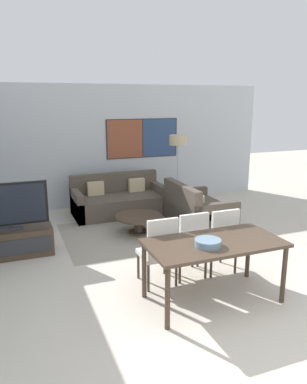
# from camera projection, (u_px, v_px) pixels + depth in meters

# --- Properties ---
(ground_plane) EXTENTS (24.00, 24.00, 0.00)m
(ground_plane) POSITION_uv_depth(u_px,v_px,m) (276.00, 348.00, 3.80)
(ground_plane) COLOR beige
(wall_back) EXTENTS (7.60, 0.09, 2.80)m
(wall_back) POSITION_uv_depth(u_px,v_px,m) (116.00, 145.00, 8.80)
(wall_back) COLOR silver
(wall_back) RESTS_ON ground_plane
(area_rug) EXTENTS (2.79, 2.07, 0.01)m
(area_rug) POSITION_uv_depth(u_px,v_px,m) (139.00, 233.00, 7.09)
(area_rug) COLOR gray
(area_rug) RESTS_ON ground_plane
(tv_console) EXTENTS (1.26, 0.48, 0.45)m
(tv_console) POSITION_uv_depth(u_px,v_px,m) (12.00, 243.00, 5.99)
(tv_console) COLOR #423326
(tv_console) RESTS_ON ground_plane
(television) EXTENTS (1.19, 0.20, 0.76)m
(television) POSITION_uv_depth(u_px,v_px,m) (9.00, 207.00, 5.84)
(television) COLOR #2D2D33
(television) RESTS_ON tv_console
(sofa_main) EXTENTS (2.00, 0.98, 0.85)m
(sofa_main) POSITION_uv_depth(u_px,v_px,m) (118.00, 201.00, 8.26)
(sofa_main) COLOR #51473D
(sofa_main) RESTS_ON ground_plane
(sofa_side) EXTENTS (0.98, 1.41, 0.85)m
(sofa_side) POSITION_uv_depth(u_px,v_px,m) (196.00, 211.00, 7.50)
(sofa_side) COLOR #51473D
(sofa_side) RESTS_ON ground_plane
(coffee_table) EXTENTS (0.90, 0.90, 0.34)m
(coffee_table) POSITION_uv_depth(u_px,v_px,m) (139.00, 220.00, 7.03)
(coffee_table) COLOR #423326
(coffee_table) RESTS_ON ground_plane
(dining_table) EXTENTS (1.68, 0.86, 0.78)m
(dining_table) POSITION_uv_depth(u_px,v_px,m) (214.00, 248.00, 4.56)
(dining_table) COLOR #423326
(dining_table) RESTS_ON ground_plane
(dining_chair_left) EXTENTS (0.46, 0.46, 0.98)m
(dining_chair_left) POSITION_uv_depth(u_px,v_px,m) (159.00, 249.00, 4.97)
(dining_chair_left) COLOR beige
(dining_chair_left) RESTS_ON ground_plane
(dining_chair_centre) EXTENTS (0.46, 0.46, 0.98)m
(dining_chair_centre) POSITION_uv_depth(u_px,v_px,m) (190.00, 242.00, 5.19)
(dining_chair_centre) COLOR beige
(dining_chair_centre) RESTS_ON ground_plane
(dining_chair_right) EXTENTS (0.46, 0.46, 0.98)m
(dining_chair_right) POSITION_uv_depth(u_px,v_px,m) (220.00, 238.00, 5.35)
(dining_chair_right) COLOR beige
(dining_chair_right) RESTS_ON ground_plane
(fruit_bowl) EXTENTS (0.31, 0.31, 0.08)m
(fruit_bowl) POSITION_uv_depth(u_px,v_px,m) (208.00, 242.00, 4.38)
(fruit_bowl) COLOR slate
(fruit_bowl) RESTS_ON dining_table
(floor_lamp) EXTENTS (0.40, 0.40, 1.68)m
(floor_lamp) POSITION_uv_depth(u_px,v_px,m) (178.00, 145.00, 8.40)
(floor_lamp) COLOR #2D2D33
(floor_lamp) RESTS_ON ground_plane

